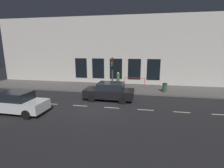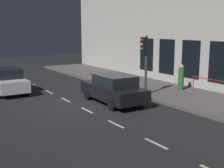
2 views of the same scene
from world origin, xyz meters
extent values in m
plane|color=#232326|center=(0.00, 0.00, 0.00)|extent=(60.00, 60.00, 0.00)
cube|color=#5B5654|center=(6.25, 0.00, 0.07)|extent=(4.50, 32.00, 0.15)
cube|color=beige|center=(8.80, 0.00, 4.21)|extent=(0.60, 32.00, 8.42)
cube|color=black|center=(8.47, -4.62, 2.02)|extent=(0.04, 1.56, 2.54)
cube|color=black|center=(8.47, -2.31, 2.02)|extent=(0.04, 1.56, 2.54)
cube|color=black|center=(8.47, 0.00, 2.02)|extent=(0.04, 1.56, 2.54)
cube|color=black|center=(8.47, 2.31, 2.02)|extent=(0.04, 1.56, 2.54)
cube|color=black|center=(8.47, 4.62, 2.02)|extent=(0.04, 1.56, 2.54)
cube|color=beige|center=(0.00, -8.80, 0.00)|extent=(0.12, 1.20, 0.01)
cube|color=beige|center=(0.00, -6.20, 0.00)|extent=(0.12, 1.20, 0.01)
cube|color=beige|center=(0.00, -3.60, 0.00)|extent=(0.12, 1.20, 0.01)
cube|color=beige|center=(0.00, -1.00, 0.00)|extent=(0.12, 1.20, 0.01)
cube|color=beige|center=(0.00, 1.60, 0.00)|extent=(0.12, 1.20, 0.01)
cube|color=beige|center=(0.00, 4.20, 0.00)|extent=(0.12, 1.20, 0.01)
cube|color=beige|center=(0.00, 6.80, 0.00)|extent=(0.12, 1.20, 0.01)
cylinder|color=#424244|center=(4.39, -0.27, 1.91)|extent=(0.15, 0.15, 3.52)
cube|color=black|center=(4.18, -0.27, 3.15)|extent=(0.26, 0.32, 0.84)
sphere|color=red|center=(4.04, -0.27, 3.40)|extent=(0.15, 0.15, 0.15)
sphere|color=gold|center=(4.04, -0.27, 3.15)|extent=(0.15, 0.15, 0.15)
sphere|color=green|center=(4.04, -0.27, 2.89)|extent=(0.15, 0.15, 0.15)
cube|color=silver|center=(-2.24, 5.31, 0.63)|extent=(1.83, 4.00, 0.70)
cube|color=black|center=(-2.24, 5.47, 1.28)|extent=(1.57, 2.10, 0.60)
cylinder|color=black|center=(-1.48, 4.06, 0.32)|extent=(0.24, 0.65, 0.64)
cylinder|color=black|center=(-3.08, 4.11, 0.32)|extent=(0.24, 0.65, 0.64)
cylinder|color=black|center=(-1.41, 6.51, 0.32)|extent=(0.24, 0.65, 0.64)
cube|color=black|center=(1.97, -0.40, 0.63)|extent=(2.01, 4.42, 0.70)
cube|color=black|center=(1.96, -0.57, 1.28)|extent=(1.72, 2.32, 0.60)
cylinder|color=black|center=(1.13, 0.98, 0.32)|extent=(0.24, 0.65, 0.64)
cylinder|color=black|center=(2.88, 0.92, 0.32)|extent=(0.24, 0.65, 0.64)
cylinder|color=black|center=(1.05, -1.72, 0.32)|extent=(0.24, 0.65, 0.64)
cylinder|color=black|center=(2.80, -1.78, 0.32)|extent=(0.24, 0.65, 0.64)
cylinder|color=#336B38|center=(7.15, -0.47, 0.85)|extent=(0.50, 0.50, 1.40)
sphere|color=beige|center=(7.15, -0.47, 1.68)|extent=(0.25, 0.25, 0.25)
cube|color=beige|center=(7.21, -0.57, 1.68)|extent=(0.08, 0.07, 0.07)
cylinder|color=#2D5633|center=(5.08, -5.59, 0.58)|extent=(0.44, 0.44, 0.86)
cylinder|color=black|center=(5.08, -5.59, 1.04)|extent=(0.46, 0.46, 0.06)
cylinder|color=red|center=(7.46, -3.60, 0.62)|extent=(0.05, 0.05, 0.95)
cylinder|color=red|center=(7.46, -1.23, 0.62)|extent=(0.05, 0.05, 0.95)
cylinder|color=red|center=(7.46, -2.41, 1.10)|extent=(0.05, 2.37, 0.05)
camera|label=1|loc=(-12.03, -3.19, 4.57)|focal=26.46mm
camera|label=2|loc=(-6.74, -13.66, 4.05)|focal=47.12mm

